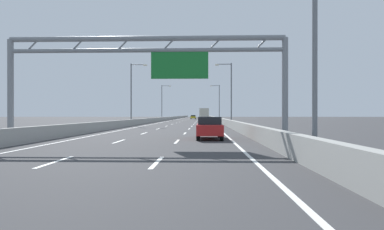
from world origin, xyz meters
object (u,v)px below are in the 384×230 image
Objects in this scene: streetlamp_right_far at (218,100)px; green_car at (204,117)px; white_car at (205,121)px; streetlamp_right_near at (309,18)px; streetlamp_left_far at (163,100)px; box_truck at (204,114)px; sign_gantry at (150,61)px; yellow_car at (193,117)px; streetlamp_left_mid at (133,90)px; red_car at (209,128)px; streetlamp_right_mid at (230,90)px.

streetlamp_right_far reaches higher than green_car.
streetlamp_right_near is at bearing -84.12° from white_car.
streetlamp_left_far is at bearing -114.07° from green_car.
streetlamp_right_far reaches higher than box_truck.
yellow_car is at bearing 90.22° from sign_gantry.
yellow_car is at bearing 75.41° from streetlamp_left_far.
green_car is 0.49× the size of box_truck.
streetlamp_left_mid is 38.60m from streetlamp_left_far.
box_truck is (-0.22, 63.43, 0.95)m from red_car.
streetlamp_right_mid is at bearing -90.00° from streetlamp_right_far.
streetlamp_left_far is at bearing 100.95° from streetlamp_right_near.
yellow_car is (-3.85, 69.23, 0.02)m from white_car.
streetlamp_left_far is 2.13× the size of red_car.
streetlamp_left_mid is at bearing -107.67° from box_truck.
streetlamp_right_near reaches higher than sign_gantry.
streetlamp_left_far reaches higher than green_car.
yellow_car is (-3.95, 95.47, -0.04)m from red_car.
streetlamp_left_far reaches higher than white_car.
red_car is (3.58, 3.07, -4.09)m from sign_gantry.
streetlamp_right_mid is 29.22m from red_car.
streetlamp_right_far reaches higher than red_car.
red_car is at bearing -97.22° from streetlamp_right_mid.
streetlamp_left_mid is 36.71m from box_truck.
sign_gantry is 1.88× the size of box_truck.
red_car reaches higher than yellow_car.
streetlamp_left_mid is 1.00× the size of streetlamp_right_far.
streetlamp_right_mid is 1.06× the size of box_truck.
sign_gantry is 1.77× the size of streetlamp_left_mid.
white_car is at bearing -95.20° from streetlamp_right_far.
yellow_car and green_car have the same top height.
streetlamp_right_far is at bearing -74.98° from yellow_car.
streetlamp_right_mid is 6.44m from white_car.
streetlamp_right_far is at bearing 84.80° from white_car.
white_car is (3.48, 29.31, -4.15)m from sign_gantry.
box_truck is at bearing 72.33° from streetlamp_left_mid.
yellow_car is 4.94m from green_car.
streetlamp_left_far and streetlamp_right_far have the same top height.
box_truck is (-0.11, 37.19, 1.00)m from white_car.
streetlamp_left_far is (0.00, 38.60, 0.00)m from streetlamp_left_mid.
streetlamp_left_mid is 41.39m from streetlamp_right_far.
streetlamp_left_far is 1.06× the size of box_truck.
streetlamp_right_mid reaches higher than box_truck.
streetlamp_right_near is 2.13× the size of red_car.
white_car is at bearing -147.41° from streetlamp_right_mid.
streetlamp_right_far is at bearing 0.00° from streetlamp_left_far.
streetlamp_right_near reaches higher than yellow_car.
streetlamp_left_far is 28.04m from green_car.
yellow_car is at bearing 83.72° from streetlamp_left_mid.
green_car is at bearing 93.28° from streetlamp_right_mid.
box_truck is (3.74, -32.04, 0.98)m from yellow_car.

